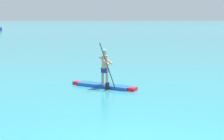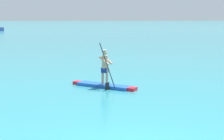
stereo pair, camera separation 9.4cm
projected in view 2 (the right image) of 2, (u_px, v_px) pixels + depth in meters
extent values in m
cube|color=blue|center=(104.00, 86.00, 14.62)|extent=(2.42, 1.78, 0.14)
cube|color=red|center=(132.00, 89.00, 13.94)|extent=(0.47, 0.50, 0.14)
cube|color=red|center=(78.00, 83.00, 15.30)|extent=(0.44, 0.45, 0.14)
cylinder|color=tan|center=(107.00, 76.00, 14.47)|extent=(0.11, 0.11, 0.72)
cylinder|color=tan|center=(103.00, 76.00, 14.58)|extent=(0.11, 0.11, 0.72)
cube|color=navy|center=(105.00, 70.00, 14.48)|extent=(0.34, 0.32, 0.22)
cylinder|color=tan|center=(105.00, 62.00, 14.42)|extent=(0.26, 0.26, 0.55)
sphere|color=tan|center=(105.00, 52.00, 14.36)|extent=(0.21, 0.21, 0.21)
cylinder|color=white|center=(105.00, 50.00, 14.34)|extent=(0.18, 0.18, 0.06)
cylinder|color=tan|center=(107.00, 60.00, 14.52)|extent=(0.48, 0.38, 0.41)
cylinder|color=tan|center=(104.00, 61.00, 14.25)|extent=(0.48, 0.38, 0.41)
cylinder|color=black|center=(107.00, 66.00, 13.94)|extent=(0.67, 0.44, 1.89)
cube|color=black|center=(107.00, 86.00, 14.08)|extent=(0.17, 0.21, 0.32)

